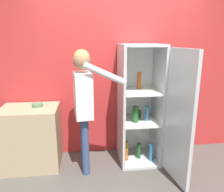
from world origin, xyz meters
TOP-DOWN VIEW (x-y plane):
  - ground_plane at (0.00, 0.00)m, footprint 12.00×12.00m
  - wall_back at (0.00, 0.98)m, footprint 7.00×0.06m
  - refrigerator at (0.34, 0.54)m, footprint 0.71×1.20m
  - person at (-0.55, 0.39)m, footprint 0.67×0.51m
  - counter at (-1.33, 0.63)m, footprint 0.80×0.60m
  - bowl at (-1.21, 0.67)m, footprint 0.16×0.16m

SIDE VIEW (x-z plane):
  - ground_plane at x=0.00m, z-range 0.00..0.00m
  - counter at x=-1.33m, z-range 0.00..0.89m
  - refrigerator at x=0.34m, z-range -0.02..1.74m
  - bowl at x=-1.21m, z-range 0.89..0.95m
  - person at x=-0.55m, z-range 0.26..1.96m
  - wall_back at x=0.00m, z-range 0.00..2.55m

